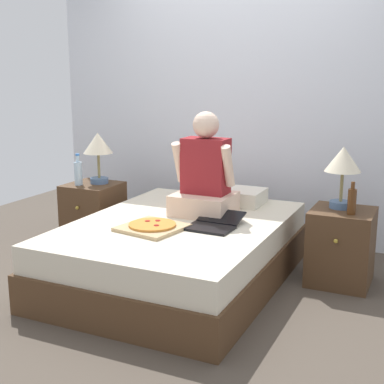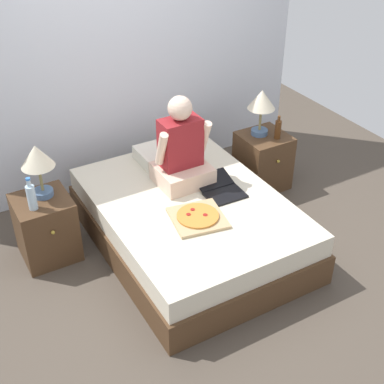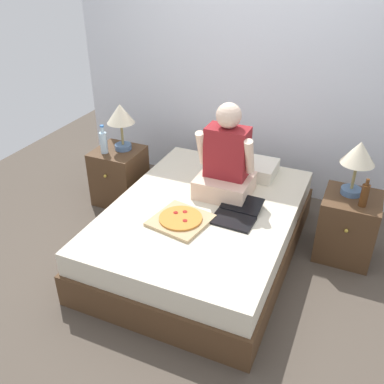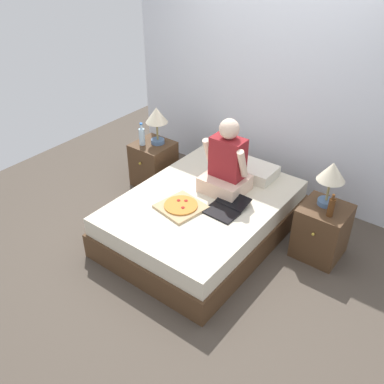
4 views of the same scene
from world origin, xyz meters
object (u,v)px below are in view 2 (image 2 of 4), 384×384
nightstand_left (46,228)px  pizza_box (198,217)px  laptop (221,190)px  water_bottle (31,197)px  lamp_on_right_nightstand (262,103)px  person_seated (181,152)px  lamp_on_left_nightstand (37,160)px  beer_bottle (278,129)px  nightstand_right (263,161)px  bed (190,223)px

nightstand_left → pizza_box: nightstand_left is taller
laptop → water_bottle: bearing=164.5°
nightstand_left → lamp_on_right_nightstand: 2.23m
person_seated → lamp_on_left_nightstand: bearing=168.5°
beer_bottle → laptop: 0.97m
lamp_on_left_nightstand → nightstand_right: 2.22m
nightstand_right → lamp_on_right_nightstand: size_ratio=1.23×
pizza_box → water_bottle: bearing=149.9°
nightstand_left → laptop: nightstand_left is taller
nightstand_left → person_seated: 1.27m
bed → nightstand_left: nightstand_left is taller
water_bottle → bed: bearing=-17.8°
bed → nightstand_right: nightstand_right is taller
person_seated → pizza_box: person_seated is taller
water_bottle → person_seated: person_seated is taller
person_seated → laptop: size_ratio=1.83×
nightstand_left → nightstand_right: (2.17, 0.00, 0.00)m
lamp_on_left_nightstand → beer_bottle: bearing=-3.9°
nightstand_right → person_seated: person_seated is taller
beer_bottle → pizza_box: 1.39m
water_bottle → lamp_on_right_nightstand: lamp_on_right_nightstand is taller
lamp_on_left_nightstand → laptop: 1.49m
nightstand_right → water_bottle: bearing=-177.7°
water_bottle → beer_bottle: water_bottle is taller
pizza_box → lamp_on_left_nightstand: bearing=141.5°
nightstand_right → pizza_box: bearing=-148.2°
person_seated → laptop: person_seated is taller
lamp_on_left_nightstand → water_bottle: 0.28m
nightstand_left → lamp_on_left_nightstand: lamp_on_left_nightstand is taller
beer_bottle → nightstand_right: bearing=125.0°
lamp_on_right_nightstand → water_bottle: bearing=-176.4°
water_bottle → pizza_box: (1.09, -0.63, -0.19)m
lamp_on_left_nightstand → pizza_box: lamp_on_left_nightstand is taller
bed → laptop: 0.38m
lamp_on_left_nightstand → nightstand_right: bearing=-1.3°
nightstand_left → person_seated: person_seated is taller
bed → beer_bottle: bearing=17.5°
nightstand_left → lamp_on_right_nightstand: size_ratio=1.23×
beer_bottle → person_seated: (-1.08, -0.08, 0.09)m
lamp_on_right_nightstand → person_seated: (-0.98, -0.23, -0.14)m
nightstand_left → laptop: 1.47m
beer_bottle → bed: bearing=-162.5°
beer_bottle → laptop: (-0.87, -0.39, -0.17)m
lamp_on_left_nightstand → beer_bottle: lamp_on_left_nightstand is taller
bed → person_seated: size_ratio=2.52×
lamp_on_left_nightstand → pizza_box: bearing=-38.5°
lamp_on_left_nightstand → pizza_box: (0.97, -0.77, -0.40)m
lamp_on_left_nightstand → pizza_box: size_ratio=0.97×
lamp_on_left_nightstand → nightstand_right: (2.13, -0.05, -0.60)m
bed → water_bottle: water_bottle is taller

